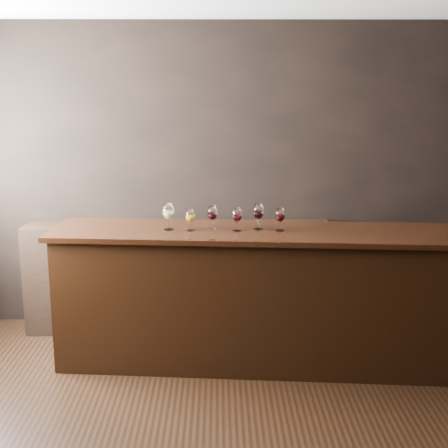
{
  "coord_description": "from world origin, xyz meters",
  "views": [
    {
      "loc": [
        0.01,
        -3.49,
        2.26
      ],
      "look_at": [
        0.06,
        1.29,
        1.17
      ],
      "focal_mm": 50.0,
      "sensor_mm": 36.0,
      "label": 1
    }
  ],
  "objects_px": {
    "glass_white": "(168,212)",
    "glass_red_d": "(280,216)",
    "back_bar_shelf": "(179,277)",
    "glass_red_a": "(212,214)",
    "glass_amber": "(190,216)",
    "glass_red_c": "(258,212)",
    "glass_red_b": "(237,216)",
    "bar_counter": "(251,300)"
  },
  "relations": [
    {
      "from": "glass_amber",
      "to": "glass_red_d",
      "type": "height_order",
      "value": "glass_red_d"
    },
    {
      "from": "glass_white",
      "to": "glass_red_c",
      "type": "distance_m",
      "value": 0.71
    },
    {
      "from": "back_bar_shelf",
      "to": "glass_amber",
      "type": "distance_m",
      "value": 1.05
    },
    {
      "from": "back_bar_shelf",
      "to": "glass_red_b",
      "type": "distance_m",
      "value": 1.18
    },
    {
      "from": "bar_counter",
      "to": "glass_red_a",
      "type": "bearing_deg",
      "value": 178.75
    },
    {
      "from": "back_bar_shelf",
      "to": "glass_red_b",
      "type": "bearing_deg",
      "value": -56.15
    },
    {
      "from": "glass_amber",
      "to": "glass_red_d",
      "type": "relative_size",
      "value": 0.94
    },
    {
      "from": "glass_red_a",
      "to": "glass_red_d",
      "type": "xyz_separation_m",
      "value": [
        0.53,
        -0.05,
        -0.01
      ]
    },
    {
      "from": "glass_red_a",
      "to": "glass_red_c",
      "type": "height_order",
      "value": "glass_red_c"
    },
    {
      "from": "back_bar_shelf",
      "to": "glass_red_a",
      "type": "height_order",
      "value": "glass_red_a"
    },
    {
      "from": "glass_white",
      "to": "glass_amber",
      "type": "xyz_separation_m",
      "value": [
        0.17,
        -0.03,
        -0.03
      ]
    },
    {
      "from": "back_bar_shelf",
      "to": "glass_white",
      "type": "xyz_separation_m",
      "value": [
        -0.03,
        -0.71,
        0.76
      ]
    },
    {
      "from": "glass_red_b",
      "to": "glass_amber",
      "type": "bearing_deg",
      "value": 176.46
    },
    {
      "from": "bar_counter",
      "to": "glass_red_b",
      "type": "relative_size",
      "value": 16.7
    },
    {
      "from": "glass_white",
      "to": "glass_amber",
      "type": "bearing_deg",
      "value": -11.08
    },
    {
      "from": "bar_counter",
      "to": "glass_red_a",
      "type": "xyz_separation_m",
      "value": [
        -0.31,
        0.03,
        0.71
      ]
    },
    {
      "from": "glass_amber",
      "to": "glass_red_a",
      "type": "bearing_deg",
      "value": 12.21
    },
    {
      "from": "glass_red_a",
      "to": "glass_red_c",
      "type": "bearing_deg",
      "value": -0.31
    },
    {
      "from": "back_bar_shelf",
      "to": "glass_red_a",
      "type": "bearing_deg",
      "value": -65.48
    },
    {
      "from": "back_bar_shelf",
      "to": "glass_white",
      "type": "distance_m",
      "value": 1.04
    },
    {
      "from": "glass_red_b",
      "to": "glass_red_d",
      "type": "xyz_separation_m",
      "value": [
        0.34,
        0.01,
        -0.0
      ]
    },
    {
      "from": "back_bar_shelf",
      "to": "glass_amber",
      "type": "height_order",
      "value": "glass_amber"
    },
    {
      "from": "bar_counter",
      "to": "glass_red_d",
      "type": "distance_m",
      "value": 0.74
    },
    {
      "from": "back_bar_shelf",
      "to": "glass_red_a",
      "type": "distance_m",
      "value": 1.08
    },
    {
      "from": "bar_counter",
      "to": "glass_amber",
      "type": "relative_size",
      "value": 18.35
    },
    {
      "from": "back_bar_shelf",
      "to": "glass_red_d",
      "type": "xyz_separation_m",
      "value": [
        0.85,
        -0.75,
        0.74
      ]
    },
    {
      "from": "glass_red_b",
      "to": "glass_red_c",
      "type": "distance_m",
      "value": 0.18
    },
    {
      "from": "back_bar_shelf",
      "to": "glass_white",
      "type": "bearing_deg",
      "value": -92.05
    },
    {
      "from": "back_bar_shelf",
      "to": "glass_red_d",
      "type": "bearing_deg",
      "value": -41.47
    },
    {
      "from": "glass_red_c",
      "to": "glass_red_d",
      "type": "height_order",
      "value": "glass_red_c"
    },
    {
      "from": "glass_amber",
      "to": "glass_red_b",
      "type": "xyz_separation_m",
      "value": [
        0.37,
        -0.02,
        0.01
      ]
    },
    {
      "from": "back_bar_shelf",
      "to": "glass_red_b",
      "type": "height_order",
      "value": "glass_red_b"
    },
    {
      "from": "bar_counter",
      "to": "glass_red_d",
      "type": "height_order",
      "value": "glass_red_d"
    },
    {
      "from": "glass_amber",
      "to": "glass_red_c",
      "type": "height_order",
      "value": "glass_red_c"
    },
    {
      "from": "glass_red_a",
      "to": "glass_red_b",
      "type": "distance_m",
      "value": 0.2
    },
    {
      "from": "glass_red_d",
      "to": "back_bar_shelf",
      "type": "bearing_deg",
      "value": 138.53
    },
    {
      "from": "back_bar_shelf",
      "to": "glass_red_d",
      "type": "height_order",
      "value": "glass_red_d"
    },
    {
      "from": "back_bar_shelf",
      "to": "glass_red_c",
      "type": "xyz_separation_m",
      "value": [
        0.69,
        -0.71,
        0.76
      ]
    },
    {
      "from": "glass_red_a",
      "to": "glass_white",
      "type": "bearing_deg",
      "value": -179.37
    },
    {
      "from": "glass_white",
      "to": "glass_red_d",
      "type": "height_order",
      "value": "glass_white"
    },
    {
      "from": "glass_red_c",
      "to": "glass_red_d",
      "type": "bearing_deg",
      "value": -15.52
    },
    {
      "from": "glass_red_a",
      "to": "glass_red_d",
      "type": "bearing_deg",
      "value": -5.21
    }
  ]
}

